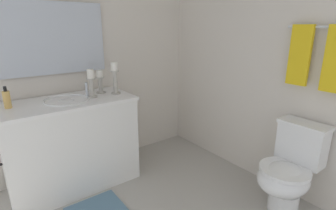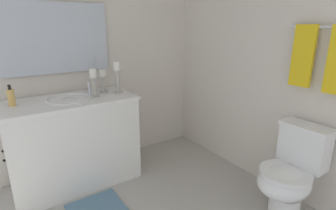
{
  "view_description": "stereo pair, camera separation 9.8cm",
  "coord_description": "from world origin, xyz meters",
  "px_view_note": "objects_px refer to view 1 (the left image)",
  "views": [
    {
      "loc": [
        1.25,
        -0.77,
        1.49
      ],
      "look_at": [
        -0.4,
        0.47,
        0.86
      ],
      "focal_mm": 27.62,
      "sensor_mm": 36.0,
      "label": 1
    },
    {
      "loc": [
        1.31,
        -0.69,
        1.49
      ],
      "look_at": [
        -0.4,
        0.47,
        0.86
      ],
      "focal_mm": 27.62,
      "sensor_mm": 36.0,
      "label": 2
    }
  ],
  "objects_px": {
    "candle_holder_short": "(100,81)",
    "soap_bottle": "(7,99)",
    "vanity_cabinet": "(72,144)",
    "candle_holder_mid": "(91,83)",
    "candle_holder_tall": "(115,77)",
    "mirror": "(51,39)",
    "towel_near_vanity": "(300,55)",
    "toilet": "(289,171)",
    "sink_basin": "(67,105)"
  },
  "relations": [
    {
      "from": "towel_near_vanity",
      "to": "sink_basin",
      "type": "bearing_deg",
      "value": -130.92
    },
    {
      "from": "vanity_cabinet",
      "to": "candle_holder_mid",
      "type": "height_order",
      "value": "candle_holder_mid"
    },
    {
      "from": "mirror",
      "to": "toilet",
      "type": "distance_m",
      "value": 2.37
    },
    {
      "from": "mirror",
      "to": "toilet",
      "type": "height_order",
      "value": "mirror"
    },
    {
      "from": "vanity_cabinet",
      "to": "candle_holder_tall",
      "type": "height_order",
      "value": "candle_holder_tall"
    },
    {
      "from": "vanity_cabinet",
      "to": "mirror",
      "type": "bearing_deg",
      "value": 179.99
    },
    {
      "from": "soap_bottle",
      "to": "towel_near_vanity",
      "type": "xyz_separation_m",
      "value": [
        1.34,
        1.93,
        0.34
      ]
    },
    {
      "from": "vanity_cabinet",
      "to": "mirror",
      "type": "distance_m",
      "value": 0.99
    },
    {
      "from": "candle_holder_mid",
      "to": "toilet",
      "type": "height_order",
      "value": "candle_holder_mid"
    },
    {
      "from": "soap_bottle",
      "to": "toilet",
      "type": "xyz_separation_m",
      "value": [
        1.49,
        1.73,
        -0.56
      ]
    },
    {
      "from": "candle_holder_tall",
      "to": "toilet",
      "type": "relative_size",
      "value": 0.41
    },
    {
      "from": "vanity_cabinet",
      "to": "mirror",
      "type": "relative_size",
      "value": 1.17
    },
    {
      "from": "candle_holder_tall",
      "to": "candle_holder_mid",
      "type": "xyz_separation_m",
      "value": [
        -0.0,
        -0.24,
        -0.03
      ]
    },
    {
      "from": "mirror",
      "to": "candle_holder_short",
      "type": "relative_size",
      "value": 4.4
    },
    {
      "from": "candle_holder_tall",
      "to": "towel_near_vanity",
      "type": "bearing_deg",
      "value": 39.31
    },
    {
      "from": "toilet",
      "to": "candle_holder_tall",
      "type": "bearing_deg",
      "value": -149.64
    },
    {
      "from": "sink_basin",
      "to": "candle_holder_mid",
      "type": "height_order",
      "value": "candle_holder_mid"
    },
    {
      "from": "sink_basin",
      "to": "toilet",
      "type": "height_order",
      "value": "sink_basin"
    },
    {
      "from": "vanity_cabinet",
      "to": "soap_bottle",
      "type": "distance_m",
      "value": 0.67
    },
    {
      "from": "candle_holder_mid",
      "to": "towel_near_vanity",
      "type": "xyz_separation_m",
      "value": [
        1.25,
        1.26,
        0.27
      ]
    },
    {
      "from": "mirror",
      "to": "toilet",
      "type": "xyz_separation_m",
      "value": [
        1.72,
        1.28,
        -1.02
      ]
    },
    {
      "from": "toilet",
      "to": "candle_holder_mid",
      "type": "bearing_deg",
      "value": -142.98
    },
    {
      "from": "soap_bottle",
      "to": "towel_near_vanity",
      "type": "distance_m",
      "value": 2.38
    },
    {
      "from": "vanity_cabinet",
      "to": "toilet",
      "type": "height_order",
      "value": "vanity_cabinet"
    },
    {
      "from": "soap_bottle",
      "to": "sink_basin",
      "type": "bearing_deg",
      "value": 82.87
    },
    {
      "from": "candle_holder_mid",
      "to": "towel_near_vanity",
      "type": "height_order",
      "value": "towel_near_vanity"
    },
    {
      "from": "mirror",
      "to": "towel_near_vanity",
      "type": "bearing_deg",
      "value": 43.48
    },
    {
      "from": "candle_holder_mid",
      "to": "candle_holder_short",
      "type": "bearing_deg",
      "value": 129.05
    },
    {
      "from": "vanity_cabinet",
      "to": "soap_bottle",
      "type": "relative_size",
      "value": 6.49
    },
    {
      "from": "vanity_cabinet",
      "to": "candle_holder_tall",
      "type": "distance_m",
      "value": 0.75
    },
    {
      "from": "candle_holder_tall",
      "to": "towel_near_vanity",
      "type": "height_order",
      "value": "towel_near_vanity"
    },
    {
      "from": "vanity_cabinet",
      "to": "towel_near_vanity",
      "type": "height_order",
      "value": "towel_near_vanity"
    },
    {
      "from": "candle_holder_short",
      "to": "soap_bottle",
      "type": "height_order",
      "value": "candle_holder_short"
    },
    {
      "from": "toilet",
      "to": "vanity_cabinet",
      "type": "bearing_deg",
      "value": -138.23
    },
    {
      "from": "candle_holder_short",
      "to": "soap_bottle",
      "type": "xyz_separation_m",
      "value": [
        0.01,
        -0.8,
        -0.04
      ]
    },
    {
      "from": "mirror",
      "to": "candle_holder_mid",
      "type": "bearing_deg",
      "value": 35.65
    },
    {
      "from": "soap_bottle",
      "to": "toilet",
      "type": "distance_m",
      "value": 2.35
    },
    {
      "from": "vanity_cabinet",
      "to": "candle_holder_mid",
      "type": "xyz_separation_m",
      "value": [
        0.04,
        0.23,
        0.56
      ]
    },
    {
      "from": "candle_holder_mid",
      "to": "vanity_cabinet",
      "type": "bearing_deg",
      "value": -98.88
    },
    {
      "from": "candle_holder_short",
      "to": "vanity_cabinet",
      "type": "bearing_deg",
      "value": -78.92
    },
    {
      "from": "candle_holder_mid",
      "to": "soap_bottle",
      "type": "relative_size",
      "value": 1.46
    },
    {
      "from": "vanity_cabinet",
      "to": "sink_basin",
      "type": "height_order",
      "value": "sink_basin"
    },
    {
      "from": "mirror",
      "to": "towel_near_vanity",
      "type": "relative_size",
      "value": 2.1
    },
    {
      "from": "mirror",
      "to": "soap_bottle",
      "type": "distance_m",
      "value": 0.67
    },
    {
      "from": "toilet",
      "to": "soap_bottle",
      "type": "bearing_deg",
      "value": -130.81
    },
    {
      "from": "vanity_cabinet",
      "to": "toilet",
      "type": "distance_m",
      "value": 1.93
    },
    {
      "from": "mirror",
      "to": "candle_holder_tall",
      "type": "distance_m",
      "value": 0.67
    },
    {
      "from": "soap_bottle",
      "to": "candle_holder_mid",
      "type": "bearing_deg",
      "value": 82.27
    },
    {
      "from": "sink_basin",
      "to": "candle_holder_mid",
      "type": "xyz_separation_m",
      "value": [
        0.04,
        0.23,
        0.18
      ]
    },
    {
      "from": "soap_bottle",
      "to": "towel_near_vanity",
      "type": "height_order",
      "value": "towel_near_vanity"
    }
  ]
}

